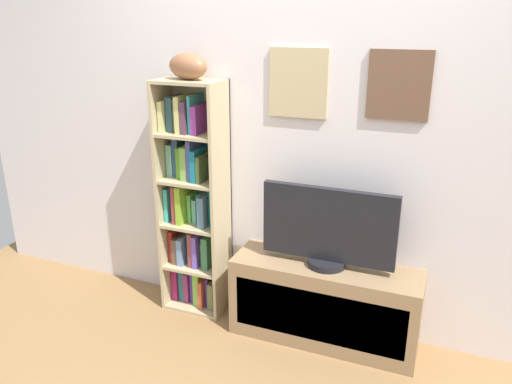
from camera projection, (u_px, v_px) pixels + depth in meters
name	position (u px, v px, depth m)	size (l,w,h in m)	color
back_wall	(299.00, 134.00, 2.93)	(4.80, 0.08, 2.40)	silver
bookshelf	(194.00, 206.00, 3.21)	(0.41, 0.26, 1.51)	tan
football	(188.00, 66.00, 2.89)	(0.28, 0.15, 0.15)	#905B3C
tv_stand	(324.00, 303.00, 2.98)	(1.10, 0.34, 0.49)	#8A6D4C
television	(328.00, 229.00, 2.83)	(0.77, 0.22, 0.47)	black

